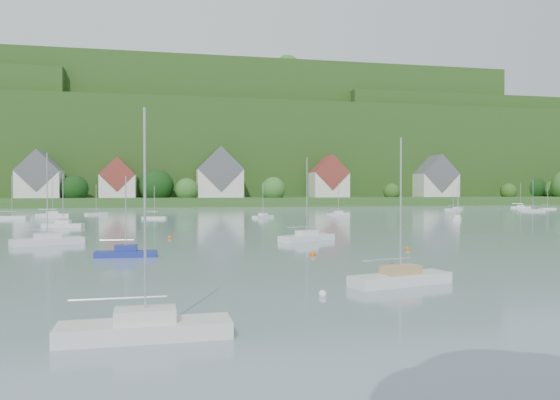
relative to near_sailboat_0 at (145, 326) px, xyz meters
name	(u,v)px	position (x,y,z in m)	size (l,w,h in m)	color
far_shore_strip	(204,201)	(13.83, 185.55, 1.05)	(600.00, 60.00, 3.00)	#274D1D
forested_ridge	(195,156)	(14.23, 254.12, 22.44)	(620.00, 181.22, 69.89)	#204215
village_building_0	(40,178)	(-41.17, 172.55, 9.06)	(14.00, 10.40, 16.00)	beige
village_building_1	(118,181)	(-16.17, 174.55, 8.30)	(12.00, 9.36, 14.00)	beige
village_building_2	(220,177)	(18.83, 173.55, 9.82)	(16.00, 11.44, 18.00)	beige
village_building_3	(329,180)	(58.83, 171.55, 8.98)	(13.00, 10.40, 15.50)	beige
village_building_4	(436,180)	(103.83, 175.55, 9.14)	(15.00, 10.40, 16.50)	beige
near_sailboat_0	(145,326)	(0.00, 0.00, 0.00)	(6.32, 1.93, 8.47)	silver
near_sailboat_1	(126,252)	(-2.57, 25.52, -0.05)	(5.01, 1.68, 6.66)	navy
near_sailboat_2	(400,277)	(13.95, 8.71, 0.00)	(6.52, 3.35, 8.48)	silver
near_sailboat_3	(307,237)	(15.46, 36.09, 0.02)	(6.78, 4.82, 9.03)	silver
near_sailboat_6	(48,240)	(-11.08, 37.57, 0.02)	(7.02, 4.63, 9.24)	silver
mooring_buoy_0	(313,256)	(12.63, 23.18, -0.45)	(0.49, 0.49, 0.49)	#E2600A
mooring_buoy_1	(323,296)	(8.60, 6.33, -0.45)	(0.43, 0.43, 0.43)	white
mooring_buoy_2	(407,250)	(22.20, 25.53, -0.45)	(0.40, 0.40, 0.40)	#E2600A
mooring_buoy_3	(170,239)	(0.97, 41.86, -0.45)	(0.45, 0.45, 0.45)	#E2600A
far_sailboat_cluster	(255,212)	(20.42, 103.12, -0.07)	(191.83, 76.00, 8.71)	silver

